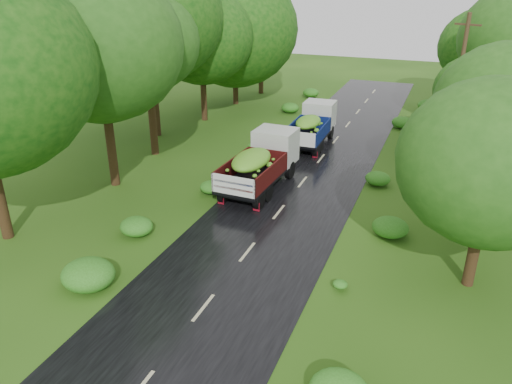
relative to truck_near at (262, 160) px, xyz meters
The scene contains 8 objects.
road 9.91m from the truck_near, 79.03° to the right, with size 6.50×80.00×0.02m, color black.
road_lines 8.94m from the truck_near, 77.79° to the right, with size 0.12×69.60×0.00m.
truck_near is the anchor object (origin of this frame).
truck_far 8.00m from the truck_near, 85.92° to the left, with size 2.19×5.92×2.47m.
utility_pole 12.54m from the truck_near, 42.01° to the left, with size 1.42×0.68×8.56m.
trees_left 11.71m from the truck_near, 145.85° to the left, with size 6.85×34.07×10.07m.
trees_right 14.32m from the truck_near, 37.08° to the left, with size 5.89×30.99×8.44m.
shrubs 2.28m from the truck_near, 18.21° to the right, with size 11.90×44.00×0.70m.
Camera 1 is at (6.84, -8.46, 10.69)m, focal length 35.00 mm.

